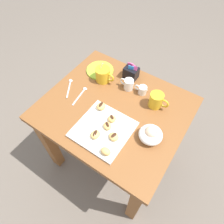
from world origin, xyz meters
TOP-DOWN VIEW (x-y plane):
  - ground_plane at (0.00, 0.00)m, footprint 8.00×8.00m
  - dining_table at (0.00, 0.00)m, footprint 0.85×0.74m
  - pastry_plate_square at (0.04, -0.17)m, footprint 0.29×0.29m
  - coffee_mug_mustard_left at (-0.19, 0.15)m, footprint 0.13×0.09m
  - coffee_mug_mustard_right at (0.19, 0.15)m, footprint 0.12×0.08m
  - cream_pitcher_white at (-0.01, 0.18)m, footprint 0.10×0.06m
  - sugar_caddy at (-0.05, 0.27)m, footprint 0.09×0.07m
  - ice_cream_bowl at (0.27, -0.07)m, footprint 0.13×0.13m
  - chocolate_sauce_pitcher at (0.08, 0.19)m, footprint 0.09×0.05m
  - saucer_lime_left at (-0.26, 0.21)m, footprint 0.19×0.19m
  - loose_spoon_near_saucer at (-0.34, -0.02)m, footprint 0.10×0.14m
  - loose_spoon_by_plate at (-0.23, -0.03)m, footprint 0.04×0.16m
  - beignet_0 at (0.12, -0.18)m, footprint 0.06×0.05m
  - chocolate_drizzle_0 at (0.12, -0.18)m, footprint 0.03×0.04m
  - beignet_1 at (0.03, -0.23)m, footprint 0.05×0.06m
  - chocolate_drizzle_1 at (0.03, -0.23)m, footprint 0.02×0.04m
  - beignet_2 at (-0.06, -0.06)m, footprint 0.06×0.07m
  - chocolate_drizzle_2 at (-0.06, -0.06)m, footprint 0.02×0.04m
  - beignet_3 at (0.05, -0.15)m, footprint 0.07×0.06m
  - chocolate_drizzle_3 at (0.05, -0.15)m, footprint 0.04×0.03m
  - beignet_4 at (0.05, -0.10)m, footprint 0.06×0.06m
  - chocolate_drizzle_4 at (0.05, -0.10)m, footprint 0.04×0.03m
  - beignet_5 at (0.13, -0.28)m, footprint 0.06×0.04m

SIDE VIEW (x-z plane):
  - ground_plane at x=0.00m, z-range 0.00..0.00m
  - dining_table at x=0.00m, z-range 0.21..0.91m
  - loose_spoon_near_saucer at x=-0.34m, z-range 0.71..0.71m
  - loose_spoon_by_plate at x=-0.23m, z-range 0.71..0.71m
  - saucer_lime_left at x=-0.26m, z-range 0.71..0.72m
  - pastry_plate_square at x=0.04m, z-range 0.71..0.72m
  - beignet_3 at x=0.05m, z-range 0.72..0.75m
  - chocolate_sauce_pitcher at x=0.08m, z-range 0.71..0.77m
  - beignet_0 at x=0.12m, z-range 0.72..0.75m
  - beignet_1 at x=0.03m, z-range 0.72..0.75m
  - beignet_4 at x=0.05m, z-range 0.72..0.76m
  - beignet_2 at x=-0.06m, z-range 0.72..0.76m
  - beignet_5 at x=0.13m, z-range 0.72..0.76m
  - cream_pitcher_white at x=-0.01m, z-range 0.71..0.78m
  - ice_cream_bowl at x=0.27m, z-range 0.70..0.79m
  - sugar_caddy at x=-0.05m, z-range 0.70..0.80m
  - chocolate_drizzle_3 at x=0.05m, z-range 0.75..0.75m
  - chocolate_drizzle_0 at x=0.12m, z-range 0.75..0.76m
  - chocolate_drizzle_1 at x=0.03m, z-range 0.75..0.76m
  - chocolate_drizzle_4 at x=0.05m, z-range 0.75..0.76m
  - coffee_mug_mustard_left at x=-0.19m, z-range 0.69..0.83m
  - coffee_mug_mustard_right at x=0.19m, z-range 0.71..0.81m
  - chocolate_drizzle_2 at x=-0.06m, z-range 0.76..0.76m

